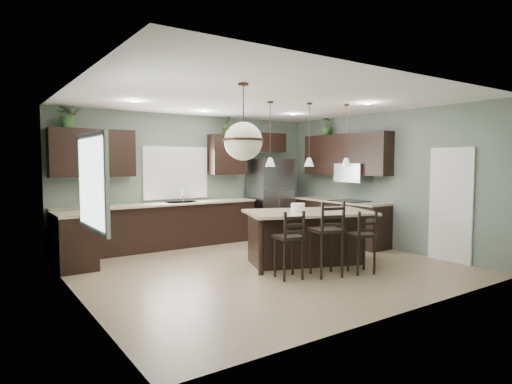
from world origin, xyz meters
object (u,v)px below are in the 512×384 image
at_px(bar_stool_center, 327,238).
at_px(bar_stool_right, 361,242).
at_px(plant_back_left, 69,115).
at_px(kitchen_island, 308,237).
at_px(serving_dish, 298,207).
at_px(refrigerator, 270,198).
at_px(bar_stool_left, 289,245).

relative_size(bar_stool_center, bar_stool_right, 1.16).
xyz_separation_m(bar_stool_right, plant_back_left, (-3.59, 3.77, 2.13)).
distance_m(kitchen_island, serving_dish, 0.57).
distance_m(refrigerator, bar_stool_center, 3.65).
bearing_deg(bar_stool_right, serving_dish, 129.12).
bearing_deg(refrigerator, bar_stool_left, -121.73).
bearing_deg(refrigerator, kitchen_island, -112.08).
bearing_deg(bar_stool_right, refrigerator, 93.57).
bearing_deg(kitchen_island, bar_stool_right, -54.98).
bearing_deg(kitchen_island, serving_dish, 180.00).
relative_size(refrigerator, bar_stool_center, 1.56).
distance_m(kitchen_island, bar_stool_center, 0.86).
height_order(refrigerator, plant_back_left, plant_back_left).
bearing_deg(bar_stool_left, refrigerator, 68.56).
distance_m(bar_stool_center, plant_back_left, 5.11).
xyz_separation_m(refrigerator, kitchen_island, (-1.05, -2.58, -0.46)).
relative_size(serving_dish, bar_stool_center, 0.20).
bearing_deg(plant_back_left, refrigerator, -2.79).
height_order(serving_dish, bar_stool_right, serving_dish).
relative_size(refrigerator, kitchen_island, 0.86).
bearing_deg(bar_stool_center, kitchen_island, 83.60).
bearing_deg(bar_stool_left, bar_stool_right, -8.71).
bearing_deg(refrigerator, plant_back_left, 177.21).
xyz_separation_m(refrigerator, bar_stool_left, (-1.95, -3.16, -0.40)).
bearing_deg(bar_stool_center, bar_stool_right, -2.56).
bearing_deg(kitchen_island, bar_stool_left, -127.24).
bearing_deg(bar_stool_right, bar_stool_center, 177.75).
bearing_deg(plant_back_left, bar_stool_left, -54.23).
height_order(bar_stool_left, bar_stool_right, bar_stool_left).
bearing_deg(bar_stool_left, serving_dish, 52.28).
bearing_deg(bar_stool_right, kitchen_island, 120.83).
height_order(bar_stool_center, bar_stool_right, bar_stool_center).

